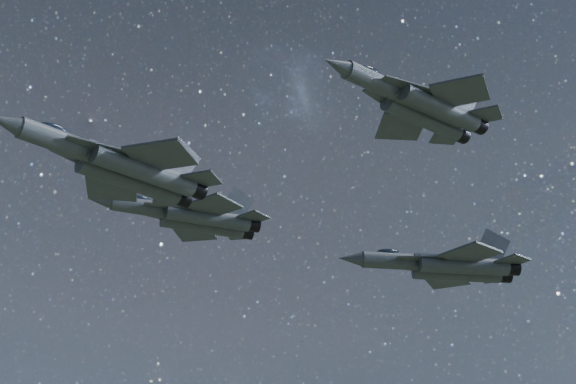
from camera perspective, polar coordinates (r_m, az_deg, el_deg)
jet_lead at (r=62.71m, az=-11.77°, el=1.80°), size 18.56×12.71×4.66m
jet_left at (r=78.74m, az=-6.85°, el=-1.77°), size 17.57×12.24×4.42m
jet_right at (r=59.32m, az=9.32°, el=6.15°), size 15.51×10.79×3.90m
jet_slot at (r=83.79m, az=11.15°, el=-5.17°), size 19.21×12.74×4.89m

